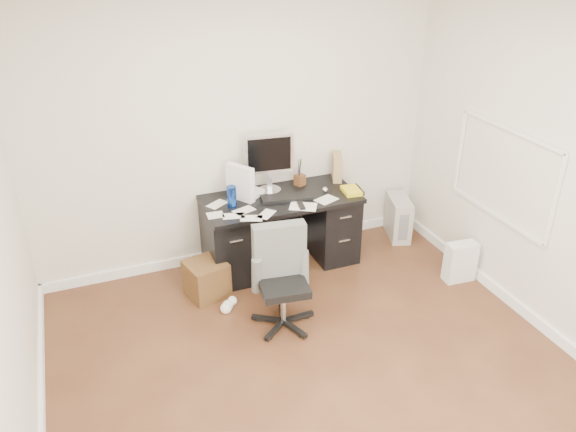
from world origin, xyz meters
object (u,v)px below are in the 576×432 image
at_px(keyboard, 287,197).
at_px(pc_tower, 398,217).
at_px(desk, 281,229).
at_px(office_chair, 283,281).
at_px(lcd_monitor, 269,163).
at_px(wicker_basket, 207,279).

xyz_separation_m(keyboard, pc_tower, (1.36, 0.12, -0.53)).
distance_m(desk, office_chair, 0.99).
bearing_deg(lcd_monitor, pc_tower, 3.09).
distance_m(keyboard, pc_tower, 1.47).
bearing_deg(office_chair, keyboard, 74.63).
distance_m(keyboard, office_chair, 1.01).
height_order(office_chair, pc_tower, office_chair).
bearing_deg(keyboard, desk, 140.78).
xyz_separation_m(keyboard, wicker_basket, (-0.88, -0.20, -0.59)).
height_order(pc_tower, wicker_basket, pc_tower).
bearing_deg(lcd_monitor, keyboard, -59.48).
bearing_deg(keyboard, lcd_monitor, 123.02).
relative_size(keyboard, wicker_basket, 1.43).
bearing_deg(wicker_basket, lcd_monitor, 28.07).
xyz_separation_m(lcd_monitor, pc_tower, (1.46, -0.10, -0.82)).
xyz_separation_m(desk, wicker_basket, (-0.83, -0.25, -0.23)).
bearing_deg(wicker_basket, pc_tower, 8.02).
relative_size(desk, wicker_basket, 4.39).
bearing_deg(keyboard, office_chair, -103.60).
bearing_deg(office_chair, pc_tower, 37.60).
distance_m(desk, wicker_basket, 0.90).
xyz_separation_m(lcd_monitor, keyboard, (0.10, -0.22, -0.28)).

